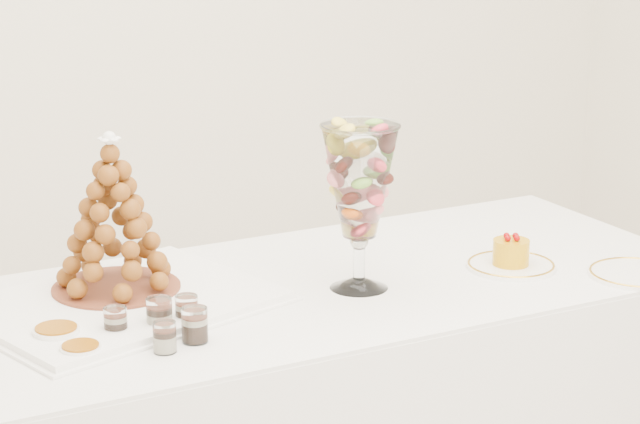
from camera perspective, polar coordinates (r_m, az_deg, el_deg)
lace_tray at (r=2.77m, az=-9.10°, el=-4.12°), size 0.72×0.62×0.02m
macaron_vase at (r=2.79m, az=1.83°, el=1.31°), size 0.17×0.17×0.38m
cake_plate at (r=3.03m, az=8.72°, el=-2.45°), size 0.21×0.21×0.01m
spare_plate at (r=3.03m, az=14.27°, el=-2.76°), size 0.23×0.23×0.01m
verrine_a at (r=2.59m, az=-9.33°, el=-5.01°), size 0.05×0.05×0.07m
verrine_b at (r=2.61m, az=-7.35°, el=-4.69°), size 0.06×0.06×0.07m
verrine_c at (r=2.64m, az=-6.11°, el=-4.49°), size 0.05×0.05×0.06m
verrine_d at (r=2.51m, az=-7.11°, el=-5.70°), size 0.05×0.05×0.06m
verrine_e at (r=2.55m, az=-5.75°, el=-5.16°), size 0.07×0.07×0.07m
ramekin_back at (r=2.60m, az=-11.96°, el=-5.54°), size 0.10×0.10×0.03m
ramekin_front at (r=2.51m, az=-10.88°, el=-6.31°), size 0.08×0.08×0.03m
croquembouche at (r=2.78m, az=-9.45°, el=-0.08°), size 0.30×0.30×0.36m
mousse_cake at (r=3.01m, az=8.73°, el=-1.81°), size 0.09×0.09×0.08m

